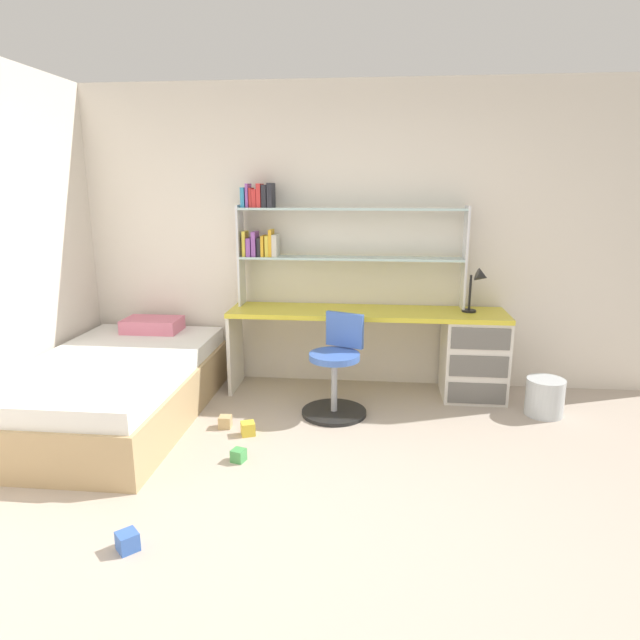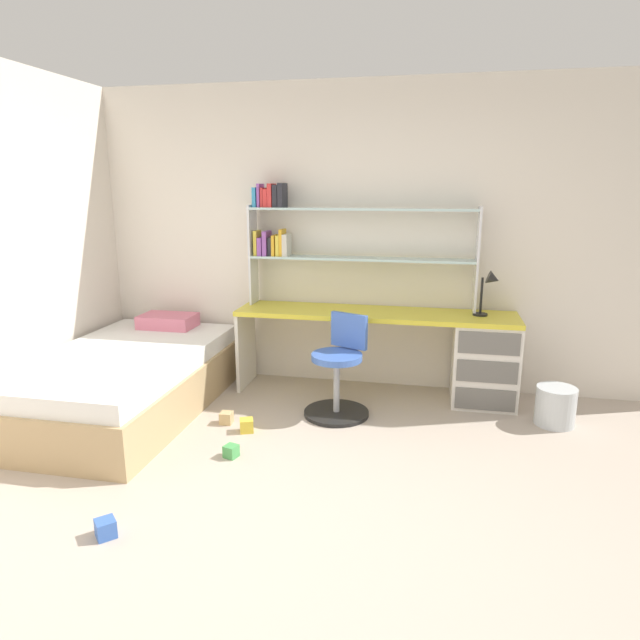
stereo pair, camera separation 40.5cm
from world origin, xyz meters
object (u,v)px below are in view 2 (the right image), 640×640
(swivel_chair, at_px, (339,376))
(toy_block_yellow_0, at_px, (247,425))
(toy_block_blue_1, at_px, (106,528))
(toy_block_green_2, at_px, (231,451))
(bookshelf_hutch, at_px, (326,234))
(bed_platform, at_px, (125,381))
(desk_lamp, at_px, (490,286))
(toy_block_natural_3, at_px, (226,418))
(desk, at_px, (451,352))
(waste_bin, at_px, (555,406))

(swivel_chair, bearing_deg, toy_block_yellow_0, -142.30)
(swivel_chair, relative_size, toy_block_blue_1, 8.24)
(toy_block_green_2, bearing_deg, toy_block_yellow_0, 94.18)
(bookshelf_hutch, bearing_deg, toy_block_yellow_0, -109.00)
(bed_platform, height_order, toy_block_blue_1, bed_platform)
(desk_lamp, distance_m, toy_block_green_2, 2.41)
(desk_lamp, distance_m, swivel_chair, 1.43)
(bed_platform, bearing_deg, toy_block_green_2, -27.93)
(bookshelf_hutch, relative_size, toy_block_natural_3, 21.72)
(swivel_chair, distance_m, toy_block_blue_1, 2.07)
(toy_block_yellow_0, xyz_separation_m, toy_block_natural_3, (-0.20, 0.11, -0.00))
(toy_block_green_2, bearing_deg, desk, 43.07)
(desk, height_order, toy_block_green_2, desk)
(desk, relative_size, toy_block_blue_1, 24.47)
(bookshelf_hutch, height_order, toy_block_natural_3, bookshelf_hutch)
(swivel_chair, bearing_deg, toy_block_natural_3, -155.74)
(waste_bin, xyz_separation_m, toy_block_blue_1, (-2.57, -1.97, -0.10))
(toy_block_yellow_0, relative_size, toy_block_blue_1, 1.01)
(desk_lamp, relative_size, toy_block_yellow_0, 3.91)
(bookshelf_hutch, xyz_separation_m, waste_bin, (1.89, -0.50, -1.23))
(swivel_chair, xyz_separation_m, bed_platform, (-1.71, -0.28, -0.07))
(toy_block_green_2, relative_size, toy_block_natural_3, 0.93)
(bookshelf_hutch, bearing_deg, swivel_chair, -70.03)
(desk, relative_size, swivel_chair, 2.97)
(desk_lamp, relative_size, toy_block_natural_3, 4.23)
(waste_bin, height_order, toy_block_green_2, waste_bin)
(bed_platform, xyz_separation_m, toy_block_yellow_0, (1.09, -0.20, -0.20))
(toy_block_green_2, distance_m, toy_block_natural_3, 0.56)
(bookshelf_hutch, relative_size, desk_lamp, 5.14)
(swivel_chair, bearing_deg, desk, 29.29)
(swivel_chair, relative_size, toy_block_yellow_0, 8.16)
(swivel_chair, xyz_separation_m, toy_block_green_2, (-0.58, -0.87, -0.28))
(desk, bearing_deg, desk_lamp, 0.51)
(bookshelf_hutch, relative_size, bed_platform, 0.94)
(bookshelf_hutch, bearing_deg, desk_lamp, -5.81)
(desk, height_order, toy_block_yellow_0, desk)
(bookshelf_hutch, distance_m, waste_bin, 2.31)
(toy_block_blue_1, height_order, toy_block_green_2, toy_block_blue_1)
(toy_block_blue_1, bearing_deg, swivel_chair, 63.56)
(desk_lamp, bearing_deg, bed_platform, -164.86)
(desk, distance_m, toy_block_blue_1, 2.96)
(desk_lamp, relative_size, swivel_chair, 0.48)
(swivel_chair, xyz_separation_m, waste_bin, (1.66, 0.14, -0.17))
(bed_platform, relative_size, toy_block_green_2, 24.94)
(waste_bin, height_order, toy_block_natural_3, waste_bin)
(desk_lamp, height_order, toy_block_blue_1, desk_lamp)
(toy_block_blue_1, height_order, toy_block_natural_3, toy_block_blue_1)
(desk_lamp, xyz_separation_m, bed_platform, (-2.86, -0.77, -0.75))
(desk_lamp, height_order, bed_platform, desk_lamp)
(toy_block_natural_3, bearing_deg, bookshelf_hutch, 59.84)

